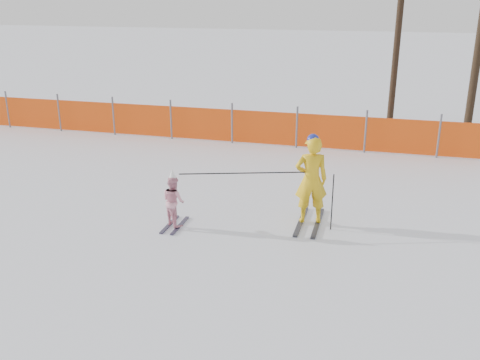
# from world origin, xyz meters

# --- Properties ---
(ground) EXTENTS (120.00, 120.00, 0.00)m
(ground) POSITION_xyz_m (0.00, 0.00, 0.00)
(ground) COLOR white
(ground) RESTS_ON ground
(adult) EXTENTS (0.74, 1.49, 1.86)m
(adult) POSITION_xyz_m (1.30, 1.07, 0.93)
(adult) COLOR black
(adult) RESTS_ON ground
(child) EXTENTS (0.62, 0.89, 1.19)m
(child) POSITION_xyz_m (-1.29, 0.25, 0.55)
(child) COLOR black
(child) RESTS_ON ground
(ski_poles) EXTENTS (2.93, 0.77, 1.15)m
(ski_poles) POSITION_xyz_m (0.56, 0.73, 0.92)
(ski_poles) COLOR black
(ski_poles) RESTS_ON ground
(safety_fence) EXTENTS (17.28, 0.06, 1.25)m
(safety_fence) POSITION_xyz_m (-3.30, 6.55, 0.56)
(safety_fence) COLOR #595960
(safety_fence) RESTS_ON ground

